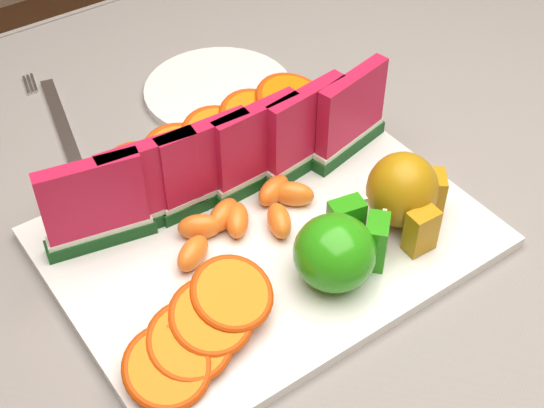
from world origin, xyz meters
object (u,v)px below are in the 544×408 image
Objects in this scene: pear_cluster at (405,193)px; side_plate at (219,90)px; platter at (267,237)px; apple_cluster at (339,249)px; fork at (57,117)px.

side_plate is at bearing 94.39° from pear_cluster.
pear_cluster is 0.47× the size of side_plate.
pear_cluster reaches higher than side_plate.
apple_cluster is at bearing -73.53° from platter.
side_plate is (-0.02, 0.30, -0.05)m from pear_cluster.
fork is (-0.09, 0.30, -0.00)m from platter.
apple_cluster reaches higher than side_plate.
apple_cluster is at bearing -74.12° from fork.
platter is 2.06× the size of fork.
apple_cluster is 0.10m from pear_cluster.
fork is at bearing 118.94° from pear_cluster.
side_plate is at bearing 68.23° from platter.
pear_cluster is 0.42m from fork.
pear_cluster reaches higher than fork.
fork is (-0.18, 0.07, -0.00)m from side_plate.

